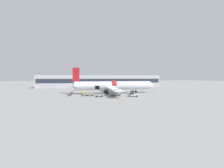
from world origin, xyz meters
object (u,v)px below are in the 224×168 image
at_px(ground_crew_loader_b, 84,94).
at_px(ground_crew_driver, 101,92).
at_px(baggage_tug_mid, 131,93).
at_px(baggage_cart_loading, 90,94).
at_px(ground_crew_loader_a, 82,93).
at_px(baggage_cart_queued, 100,95).
at_px(ground_crew_supervisor, 82,93).
at_px(airplane, 112,86).
at_px(baggage_tug_lead, 133,95).

bearing_deg(ground_crew_loader_b, ground_crew_driver, 26.30).
bearing_deg(baggage_tug_mid, ground_crew_loader_b, -173.82).
bearing_deg(baggage_cart_loading, ground_crew_loader_a, 142.52).
xyz_separation_m(baggage_cart_queued, ground_crew_loader_b, (-5.01, 1.85, 0.35)).
xyz_separation_m(ground_crew_loader_a, ground_crew_loader_b, (0.81, -3.62, -0.05)).
xyz_separation_m(baggage_cart_loading, ground_crew_supervisor, (-2.62, 0.35, 0.39)).
height_order(baggage_cart_queued, ground_crew_loader_b, ground_crew_loader_b).
height_order(ground_crew_loader_a, ground_crew_loader_b, ground_crew_loader_a).
xyz_separation_m(airplane, baggage_cart_queued, (-6.07, -8.67, -2.43)).
distance_m(baggage_tug_lead, baggage_cart_loading, 14.88).
relative_size(baggage_tug_lead, ground_crew_loader_b, 2.04).
relative_size(baggage_tug_lead, ground_crew_loader_a, 1.94).
relative_size(ground_crew_loader_b, ground_crew_driver, 0.98).
xyz_separation_m(airplane, ground_crew_loader_a, (-11.89, -3.20, -2.03)).
height_order(baggage_tug_lead, ground_crew_driver, ground_crew_driver).
height_order(baggage_cart_queued, ground_crew_supervisor, ground_crew_supervisor).
height_order(baggage_tug_mid, baggage_cart_loading, baggage_tug_mid).
distance_m(baggage_tug_lead, ground_crew_loader_b, 16.38).
bearing_deg(baggage_cart_loading, ground_crew_loader_b, -143.19).
xyz_separation_m(baggage_tug_lead, ground_crew_supervisor, (-16.62, 5.39, 0.23)).
height_order(ground_crew_loader_a, ground_crew_supervisor, ground_crew_loader_a).
distance_m(airplane, ground_crew_loader_a, 12.48).
height_order(baggage_cart_queued, ground_crew_loader_a, ground_crew_loader_a).
bearing_deg(ground_crew_loader_a, baggage_tug_lead, -23.18).
relative_size(baggage_cart_loading, ground_crew_loader_b, 2.10).
bearing_deg(ground_crew_driver, baggage_cart_loading, -159.48).
height_order(baggage_cart_loading, ground_crew_supervisor, ground_crew_supervisor).
bearing_deg(baggage_cart_loading, baggage_tug_mid, 1.48).
bearing_deg(baggage_cart_queued, baggage_cart_loading, 132.28).
height_order(airplane, ground_crew_driver, airplane).
distance_m(ground_crew_loader_a, ground_crew_supervisor, 1.80).
height_order(baggage_cart_loading, ground_crew_loader_b, ground_crew_loader_b).
bearing_deg(ground_crew_loader_b, baggage_tug_lead, -12.57).
relative_size(baggage_tug_mid, ground_crew_loader_b, 1.67).
height_order(baggage_tug_mid, ground_crew_driver, ground_crew_driver).
distance_m(baggage_cart_loading, baggage_cart_queued, 4.50).
height_order(baggage_tug_mid, ground_crew_loader_a, ground_crew_loader_a).
bearing_deg(baggage_tug_lead, ground_crew_loader_a, 156.82).
height_order(baggage_tug_lead, ground_crew_supervisor, ground_crew_supervisor).
relative_size(baggage_tug_lead, ground_crew_supervisor, 2.22).
bearing_deg(ground_crew_loader_a, ground_crew_supervisor, -84.57).
height_order(baggage_tug_mid, ground_crew_supervisor, ground_crew_supervisor).
bearing_deg(airplane, ground_crew_loader_b, -148.39).
relative_size(ground_crew_loader_b, ground_crew_supervisor, 1.09).
bearing_deg(ground_crew_driver, ground_crew_supervisor, -169.82).
bearing_deg(ground_crew_supervisor, airplane, 23.07).
bearing_deg(baggage_cart_queued, ground_crew_loader_a, 136.77).
xyz_separation_m(baggage_cart_queued, ground_crew_driver, (1.17, 4.90, 0.37)).
bearing_deg(baggage_tug_mid, ground_crew_driver, 174.00).
xyz_separation_m(airplane, ground_crew_loader_b, (-11.08, -6.82, -2.08)).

